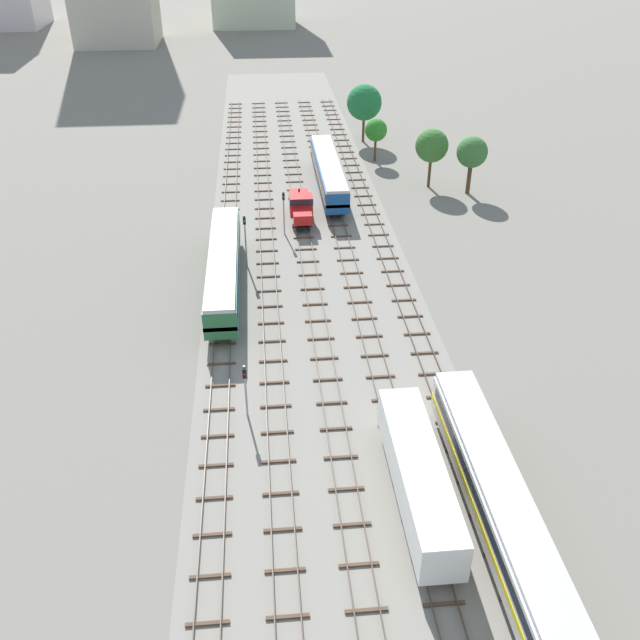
{
  "coord_description": "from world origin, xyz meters",
  "views": [
    {
      "loc": [
        -4.64,
        -12.21,
        33.26
      ],
      "look_at": [
        0.0,
        38.34,
        1.5
      ],
      "focal_mm": 38.1,
      "sensor_mm": 36.0,
      "label": 1
    }
  ],
  "objects_px": {
    "passenger_coach_far_left_mid": "(224,265)",
    "signal_post_near": "(245,235)",
    "signal_post_nearest": "(245,385)",
    "freight_boxcar_centre_near": "(418,475)",
    "passenger_coach_centre_far": "(328,171)",
    "passenger_coach_centre_right_nearest": "(499,500)",
    "shunter_loco_centre_left_midfar": "(301,205)",
    "signal_post_mid": "(284,207)"
  },
  "relations": [
    {
      "from": "signal_post_nearest",
      "to": "signal_post_near",
      "type": "height_order",
      "value": "signal_post_near"
    },
    {
      "from": "passenger_coach_centre_right_nearest",
      "to": "passenger_coach_far_left_mid",
      "type": "height_order",
      "value": "same"
    },
    {
      "from": "passenger_coach_centre_right_nearest",
      "to": "shunter_loco_centre_left_midfar",
      "type": "xyz_separation_m",
      "value": [
        -8.64,
        48.08,
        -0.6
      ]
    },
    {
      "from": "passenger_coach_far_left_mid",
      "to": "shunter_loco_centre_left_midfar",
      "type": "xyz_separation_m",
      "value": [
        8.64,
        15.91,
        -0.6
      ]
    },
    {
      "from": "signal_post_nearest",
      "to": "signal_post_mid",
      "type": "xyz_separation_m",
      "value": [
        4.32,
        32.22,
        0.36
      ]
    },
    {
      "from": "shunter_loco_centre_left_midfar",
      "to": "passenger_coach_far_left_mid",
      "type": "bearing_deg",
      "value": -118.5
    },
    {
      "from": "passenger_coach_centre_right_nearest",
      "to": "signal_post_mid",
      "type": "distance_m",
      "value": 45.85
    },
    {
      "from": "shunter_loco_centre_left_midfar",
      "to": "signal_post_mid",
      "type": "bearing_deg",
      "value": -121.51
    },
    {
      "from": "passenger_coach_centre_far",
      "to": "signal_post_near",
      "type": "height_order",
      "value": "signal_post_near"
    },
    {
      "from": "signal_post_near",
      "to": "signal_post_mid",
      "type": "xyz_separation_m",
      "value": [
        4.32,
        7.81,
        -0.37
      ]
    },
    {
      "from": "passenger_coach_far_left_mid",
      "to": "signal_post_near",
      "type": "height_order",
      "value": "signal_post_near"
    },
    {
      "from": "signal_post_nearest",
      "to": "signal_post_near",
      "type": "distance_m",
      "value": 24.42
    },
    {
      "from": "signal_post_near",
      "to": "signal_post_mid",
      "type": "height_order",
      "value": "signal_post_near"
    },
    {
      "from": "signal_post_near",
      "to": "signal_post_mid",
      "type": "bearing_deg",
      "value": 61.05
    },
    {
      "from": "freight_boxcar_centre_near",
      "to": "shunter_loco_centre_left_midfar",
      "type": "height_order",
      "value": "freight_boxcar_centre_near"
    },
    {
      "from": "freight_boxcar_centre_near",
      "to": "passenger_coach_centre_far",
      "type": "height_order",
      "value": "passenger_coach_centre_far"
    },
    {
      "from": "passenger_coach_far_left_mid",
      "to": "signal_post_mid",
      "type": "bearing_deg",
      "value": 62.39
    },
    {
      "from": "passenger_coach_centre_far",
      "to": "signal_post_near",
      "type": "xyz_separation_m",
      "value": [
        -10.79,
        -21.16,
        1.05
      ]
    },
    {
      "from": "passenger_coach_centre_far",
      "to": "passenger_coach_centre_right_nearest",
      "type": "bearing_deg",
      "value": -85.74
    },
    {
      "from": "freight_boxcar_centre_near",
      "to": "signal_post_nearest",
      "type": "distance_m",
      "value": 14.52
    },
    {
      "from": "signal_post_near",
      "to": "passenger_coach_centre_far",
      "type": "bearing_deg",
      "value": 62.97
    },
    {
      "from": "passenger_coach_far_left_mid",
      "to": "signal_post_nearest",
      "type": "distance_m",
      "value": 19.95
    },
    {
      "from": "shunter_loco_centre_left_midfar",
      "to": "passenger_coach_centre_far",
      "type": "height_order",
      "value": "passenger_coach_centre_far"
    },
    {
      "from": "passenger_coach_far_left_mid",
      "to": "signal_post_mid",
      "type": "relative_size",
      "value": 4.25
    },
    {
      "from": "passenger_coach_far_left_mid",
      "to": "passenger_coach_centre_far",
      "type": "bearing_deg",
      "value": 63.29
    },
    {
      "from": "shunter_loco_centre_left_midfar",
      "to": "signal_post_near",
      "type": "xyz_separation_m",
      "value": [
        -6.48,
        -11.33,
        1.66
      ]
    },
    {
      "from": "passenger_coach_centre_far",
      "to": "signal_post_mid",
      "type": "height_order",
      "value": "signal_post_mid"
    },
    {
      "from": "passenger_coach_far_left_mid",
      "to": "passenger_coach_centre_far",
      "type": "distance_m",
      "value": 28.81
    },
    {
      "from": "shunter_loco_centre_left_midfar",
      "to": "signal_post_mid",
      "type": "relative_size",
      "value": 1.64
    },
    {
      "from": "passenger_coach_centre_far",
      "to": "signal_post_near",
      "type": "bearing_deg",
      "value": -117.03
    },
    {
      "from": "shunter_loco_centre_left_midfar",
      "to": "signal_post_near",
      "type": "bearing_deg",
      "value": -119.76
    },
    {
      "from": "signal_post_nearest",
      "to": "signal_post_near",
      "type": "xyz_separation_m",
      "value": [
        -0.0,
        24.41,
        0.73
      ]
    },
    {
      "from": "passenger_coach_centre_right_nearest",
      "to": "passenger_coach_centre_far",
      "type": "distance_m",
      "value": 58.07
    },
    {
      "from": "passenger_coach_centre_far",
      "to": "signal_post_near",
      "type": "distance_m",
      "value": 23.78
    },
    {
      "from": "shunter_loco_centre_left_midfar",
      "to": "passenger_coach_centre_far",
      "type": "distance_m",
      "value": 10.76
    },
    {
      "from": "passenger_coach_centre_far",
      "to": "signal_post_nearest",
      "type": "xyz_separation_m",
      "value": [
        -10.79,
        -45.57,
        0.33
      ]
    },
    {
      "from": "freight_boxcar_centre_near",
      "to": "signal_post_mid",
      "type": "bearing_deg",
      "value": 98.79
    },
    {
      "from": "signal_post_mid",
      "to": "passenger_coach_centre_far",
      "type": "bearing_deg",
      "value": 64.13
    },
    {
      "from": "passenger_coach_centre_right_nearest",
      "to": "freight_boxcar_centre_near",
      "type": "relative_size",
      "value": 1.57
    },
    {
      "from": "passenger_coach_far_left_mid",
      "to": "signal_post_near",
      "type": "relative_size",
      "value": 3.78
    },
    {
      "from": "passenger_coach_centre_right_nearest",
      "to": "passenger_coach_centre_far",
      "type": "bearing_deg",
      "value": 94.26
    },
    {
      "from": "passenger_coach_far_left_mid",
      "to": "passenger_coach_centre_right_nearest",
      "type": "bearing_deg",
      "value": -61.77
    }
  ]
}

